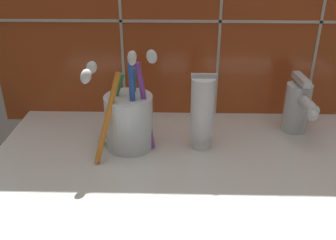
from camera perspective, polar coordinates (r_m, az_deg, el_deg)
sink_counter at (r=62.59cm, az=6.82°, el=-7.10°), size 74.05×38.02×2.00cm
toothbrush_cup at (r=63.70cm, az=-6.00°, el=0.16°), size 12.02×13.01×18.04cm
toothpaste_tube at (r=62.82cm, az=5.22°, el=1.19°), size 4.12×3.93×13.52cm
sink_faucet at (r=72.49cm, az=19.24°, el=2.00°), size 4.66×10.99×10.69cm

